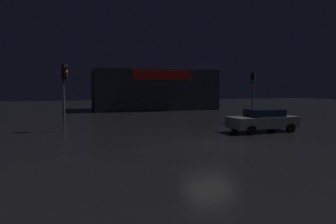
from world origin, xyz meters
TOP-DOWN VIEW (x-y plane):
  - ground_plane at (0.00, 0.00)m, footprint 120.00×120.00m
  - store_building at (3.53, 25.54)m, footprint 16.01×8.38m
  - traffic_signal_main at (-7.13, 7.07)m, footprint 0.42×0.42m
  - traffic_signal_opposite at (7.40, 7.56)m, footprint 0.42×0.42m
  - car_near at (5.11, 2.86)m, footprint 4.62×2.21m

SIDE VIEW (x-z plane):
  - ground_plane at x=0.00m, z-range 0.00..0.00m
  - car_near at x=5.11m, z-range 0.03..1.50m
  - store_building at x=3.53m, z-range 0.00..5.25m
  - traffic_signal_opposite at x=7.40m, z-range 0.96..5.09m
  - traffic_signal_main at x=-7.13m, z-range 1.11..5.49m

